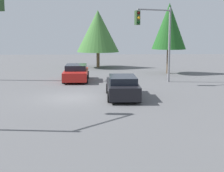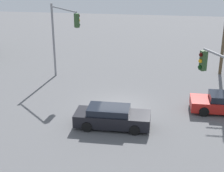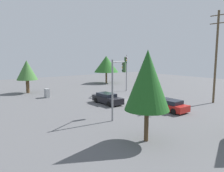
{
  "view_description": "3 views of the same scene",
  "coord_description": "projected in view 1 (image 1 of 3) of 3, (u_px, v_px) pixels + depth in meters",
  "views": [
    {
      "loc": [
        -20.66,
        -1.42,
        4.01
      ],
      "look_at": [
        -1.85,
        -2.21,
        1.01
      ],
      "focal_mm": 55.0,
      "sensor_mm": 36.0,
      "label": 1
    },
    {
      "loc": [
        2.78,
        -22.03,
        10.22
      ],
      "look_at": [
        -0.34,
        -0.66,
        1.87
      ],
      "focal_mm": 55.0,
      "sensor_mm": 36.0,
      "label": 2
    },
    {
      "loc": [
        22.68,
        -19.59,
        6.22
      ],
      "look_at": [
        -0.84,
        -1.52,
        2.12
      ],
      "focal_mm": 35.0,
      "sensor_mm": 36.0,
      "label": 3
    }
  ],
  "objects": [
    {
      "name": "ground_plane",
      "position": [
        75.0,
        98.0,
        20.95
      ],
      "size": [
        80.0,
        80.0,
        0.0
      ],
      "primitive_type": "plane",
      "color": "#5B5B5E"
    },
    {
      "name": "tree_right",
      "position": [
        169.0,
        26.0,
        32.42
      ],
      "size": [
        3.25,
        3.25,
        6.67
      ],
      "color": "#4C3823",
      "rests_on": "ground_plane"
    },
    {
      "name": "tree_left",
      "position": [
        98.0,
        31.0,
        37.97
      ],
      "size": [
        4.7,
        4.7,
        6.34
      ],
      "color": "brown",
      "rests_on": "ground_plane"
    },
    {
      "name": "traffic_signal_main",
      "position": [
        157.0,
        31.0,
        26.36
      ],
      "size": [
        1.85,
        3.05,
        5.89
      ],
      "rotation": [
        0.0,
        0.0,
        2.07
      ],
      "color": "gray",
      "rests_on": "ground_plane"
    },
    {
      "name": "sedan_red",
      "position": [
        76.0,
        73.0,
        28.07
      ],
      "size": [
        4.51,
        2.01,
        1.33
      ],
      "rotation": [
        0.0,
        0.0,
        1.57
      ],
      "color": "red",
      "rests_on": "ground_plane"
    },
    {
      "name": "sedan_dark",
      "position": [
        122.0,
        87.0,
        20.94
      ],
      "size": [
        4.71,
        1.91,
        1.35
      ],
      "rotation": [
        0.0,
        0.0,
        -1.57
      ],
      "color": "black",
      "rests_on": "ground_plane"
    }
  ]
}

